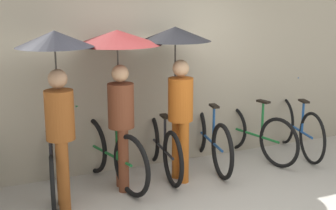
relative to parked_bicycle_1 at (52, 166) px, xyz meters
name	(u,v)px	position (x,y,z in m)	size (l,w,h in m)	color
back_wall	(149,76)	(1.49, 0.49, 0.93)	(12.47, 0.12, 2.55)	gray
parked_bicycle_1	(52,166)	(0.00, 0.00, 0.00)	(0.47, 1.68, 0.97)	black
parked_bicycle_2	(110,154)	(0.74, 0.00, 0.05)	(0.55, 1.74, 0.98)	black
parked_bicycle_3	(161,146)	(1.49, 0.09, 0.03)	(0.44, 1.72, 1.01)	black
parked_bicycle_4	(209,138)	(2.23, 0.10, 0.04)	(0.51, 1.83, 1.05)	black
parked_bicycle_5	(253,133)	(2.97, 0.09, 0.03)	(0.52, 1.69, 1.04)	black
parked_bicycle_6	(297,128)	(3.72, 0.02, 0.05)	(0.56, 1.71, 1.09)	black
pedestrian_leading	(57,77)	(0.05, -0.38, 1.16)	(0.86, 0.86, 2.00)	brown
pedestrian_center	(118,62)	(0.84, -0.13, 1.24)	(1.08, 1.08, 1.97)	brown
pedestrian_trailing	(177,64)	(1.60, -0.17, 1.18)	(0.91, 0.91, 1.99)	#B25619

